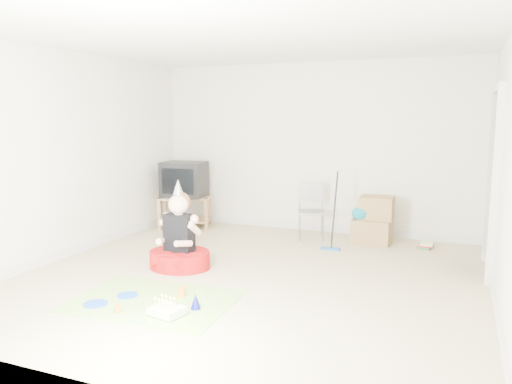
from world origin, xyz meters
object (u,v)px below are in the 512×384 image
at_px(folding_chair, 311,212).
at_px(tv_stand, 185,209).
at_px(seated_woman, 180,249).
at_px(birthday_cake, 167,312).
at_px(cardboard_boxes, 373,221).
at_px(crt_tv, 184,179).

bearing_deg(folding_chair, tv_stand, -179.77).
relative_size(seated_woman, birthday_cake, 3.25).
xyz_separation_m(tv_stand, birthday_cake, (1.71, -3.26, -0.25)).
xyz_separation_m(tv_stand, folding_chair, (2.11, 0.01, 0.11)).
bearing_deg(birthday_cake, cardboard_boxes, 68.94).
relative_size(tv_stand, birthday_cake, 2.85).
xyz_separation_m(tv_stand, crt_tv, (0.00, 0.00, 0.49)).
distance_m(seated_woman, birthday_cake, 1.47).
height_order(tv_stand, cardboard_boxes, cardboard_boxes).
distance_m(folding_chair, birthday_cake, 3.31).
xyz_separation_m(crt_tv, birthday_cake, (1.71, -3.26, -0.74)).
bearing_deg(cardboard_boxes, birthday_cake, -111.06).
distance_m(cardboard_boxes, seated_woman, 2.81).
bearing_deg(birthday_cake, crt_tv, 117.67).
height_order(tv_stand, folding_chair, folding_chair).
distance_m(folding_chair, cardboard_boxes, 0.89).
relative_size(folding_chair, cardboard_boxes, 1.23).
bearing_deg(crt_tv, seated_woman, -69.04).
xyz_separation_m(seated_woman, birthday_cake, (0.64, -1.31, -0.19)).
xyz_separation_m(crt_tv, seated_woman, (1.07, -1.95, -0.55)).
bearing_deg(seated_woman, crt_tv, 118.60).
bearing_deg(tv_stand, cardboard_boxes, 1.56).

